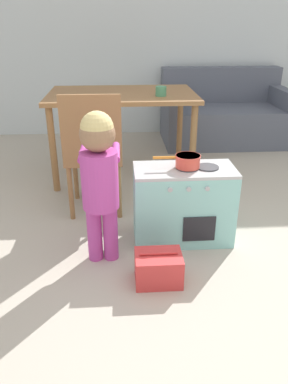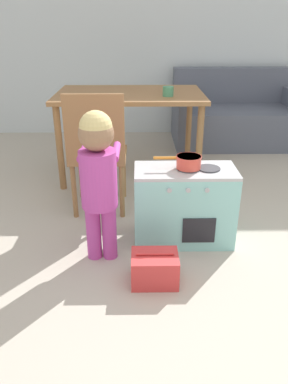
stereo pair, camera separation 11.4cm
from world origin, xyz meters
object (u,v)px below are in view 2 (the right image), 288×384
at_px(toy_pot, 188,161).
at_px(child_figure, 98,170).
at_px(dining_chair_near, 97,151).
at_px(cup_on_table, 168,91).
at_px(play_kitchen, 184,205).
at_px(couch, 235,116).
at_px(dining_table, 130,103).
at_px(toy_basket, 155,268).

bearing_deg(toy_pot, child_figure, -159.92).
distance_m(dining_chair_near, cup_on_table, 0.87).
bearing_deg(toy_pot, cup_on_table, 93.15).
xyz_separation_m(play_kitchen, toy_pot, (0.01, 0.00, 0.30)).
bearing_deg(dining_chair_near, couch, 51.12).
height_order(play_kitchen, cup_on_table, cup_on_table).
relative_size(toy_pot, dining_table, 0.23).
relative_size(toy_basket, cup_on_table, 2.85).
height_order(play_kitchen, toy_basket, play_kitchen).
bearing_deg(child_figure, couch, 60.31).
bearing_deg(child_figure, dining_chair_near, 96.50).
bearing_deg(couch, cup_on_table, -127.06).
distance_m(dining_chair_near, couch, 2.28).
relative_size(child_figure, dining_table, 0.71).
relative_size(dining_table, cup_on_table, 14.15).
bearing_deg(dining_table, play_kitchen, -72.90).
relative_size(toy_pot, couch, 0.21).
relative_size(child_figure, couch, 0.64).
bearing_deg(toy_pot, toy_basket, -115.95).
xyz_separation_m(child_figure, dining_chair_near, (-0.07, 0.61, -0.09)).
xyz_separation_m(toy_pot, toy_basket, (-0.22, -0.45, -0.47)).
xyz_separation_m(couch, cup_on_table, (-0.88, -1.17, 0.49)).
height_order(child_figure, dining_chair_near, child_figure).
distance_m(toy_pot, dining_chair_near, 0.73).
relative_size(toy_pot, toy_basket, 1.14).
height_order(toy_pot, toy_basket, toy_pot).
distance_m(play_kitchen, toy_basket, 0.52).
bearing_deg(toy_pot, couch, 69.26).
height_order(toy_basket, couch, couch).
bearing_deg(dining_chair_near, cup_on_table, 47.82).
height_order(toy_pot, child_figure, child_figure).
distance_m(play_kitchen, dining_chair_near, 0.76).
bearing_deg(play_kitchen, toy_basket, -114.70).
xyz_separation_m(toy_pot, dining_table, (-0.38, 1.19, 0.11)).
relative_size(play_kitchen, couch, 0.44).
distance_m(dining_table, cup_on_table, 0.39).
bearing_deg(play_kitchen, toy_pot, 2.29).
bearing_deg(cup_on_table, dining_table, 151.67).
bearing_deg(play_kitchen, couch, 68.98).
relative_size(play_kitchen, dining_chair_near, 0.70).
distance_m(child_figure, toy_basket, 0.63).
distance_m(play_kitchen, couch, 2.35).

